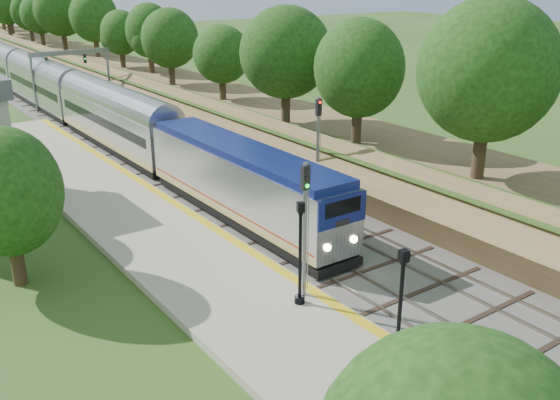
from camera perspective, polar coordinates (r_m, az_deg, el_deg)
ground at (r=25.67m, az=18.13°, el=-13.74°), size 320.00×320.00×0.00m
trackbed at (r=75.93m, az=-19.72°, el=8.50°), size 9.50×170.00×0.28m
platform at (r=33.64m, az=-9.85°, el=-4.20°), size 6.40×68.00×0.38m
yellow_stripe at (r=34.75m, az=-5.65°, el=-2.82°), size 0.55×68.00×0.01m
embankment at (r=78.23m, az=-13.95°, el=10.80°), size 10.64×170.00×11.70m
signal_gantry at (r=70.57m, az=-18.61°, el=11.75°), size 8.40×0.38×6.20m
trees_behind_platform at (r=34.60m, az=-22.65°, el=2.87°), size 7.82×53.32×7.21m
train at (r=71.51m, az=-20.60°, el=9.51°), size 2.94×97.76×4.32m
lamppost_mid at (r=22.63m, az=10.85°, el=-10.52°), size 0.47×0.47×4.70m
lamppost_far at (r=26.48m, az=1.85°, el=-5.45°), size 0.46×0.46×4.65m
signal_platform at (r=26.47m, az=2.28°, el=-1.47°), size 0.36×0.29×6.12m
signal_farside at (r=39.71m, az=3.49°, el=5.79°), size 0.35×0.28×6.46m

